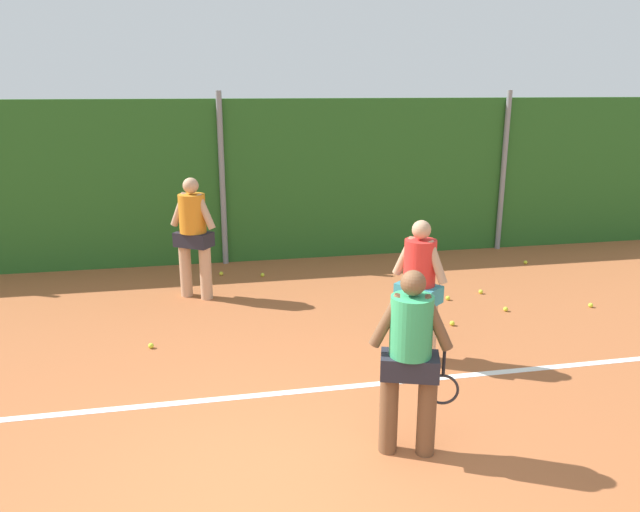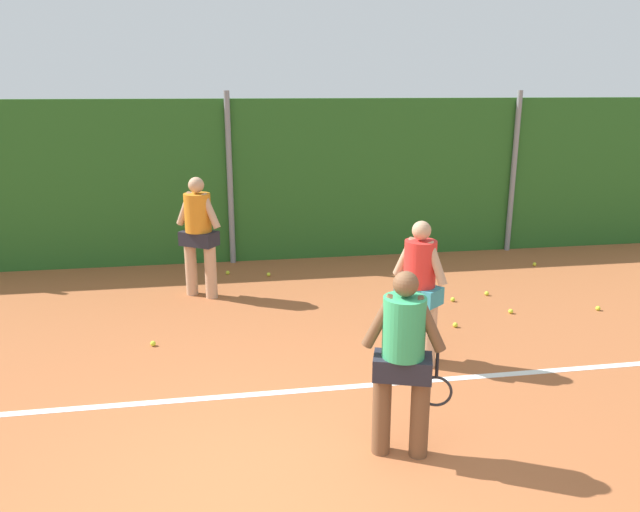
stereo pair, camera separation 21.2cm
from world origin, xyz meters
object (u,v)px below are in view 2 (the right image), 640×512
object	(u,v)px
tennis_ball_3	(455,325)
tennis_ball_4	(228,273)
player_backcourt_far	(199,231)
tennis_ball_5	(487,293)
tennis_ball_7	(535,264)
tennis_ball_1	(598,308)
tennis_ball_6	(153,344)
player_midcourt	(419,285)
tennis_ball_0	(453,299)
tennis_ball_2	(511,311)
player_foreground_near	(403,355)
tennis_ball_8	(269,274)

from	to	relation	value
tennis_ball_3	tennis_ball_4	bearing A→B (deg)	135.69
player_backcourt_far	tennis_ball_5	size ratio (longest dim) A/B	27.58
tennis_ball_5	tennis_ball_7	xyz separation A→B (m)	(1.52, 1.36, 0.00)
tennis_ball_1	tennis_ball_6	xyz separation A→B (m)	(-6.15, -0.23, 0.00)
player_backcourt_far	tennis_ball_7	bearing A→B (deg)	39.81
player_midcourt	player_backcourt_far	size ratio (longest dim) A/B	0.92
tennis_ball_0	tennis_ball_7	size ratio (longest dim) A/B	1.00
player_backcourt_far	tennis_ball_2	xyz separation A→B (m)	(4.31, -1.48, -0.99)
tennis_ball_0	tennis_ball_5	distance (m)	0.64
player_backcourt_far	player_midcourt	bearing A→B (deg)	-14.32
player_midcourt	tennis_ball_4	xyz separation A→B (m)	(-2.09, 3.78, -0.91)
player_foreground_near	tennis_ball_0	bearing A→B (deg)	80.45
tennis_ball_7	tennis_ball_5	bearing A→B (deg)	-138.19
tennis_ball_4	tennis_ball_6	size ratio (longest dim) A/B	1.00
tennis_ball_3	tennis_ball_0	bearing A→B (deg)	70.48
player_midcourt	tennis_ball_8	bearing A→B (deg)	-17.25
tennis_ball_1	tennis_ball_6	size ratio (longest dim) A/B	1.00
tennis_ball_3	tennis_ball_4	xyz separation A→B (m)	(-2.94, 2.87, 0.00)
player_foreground_near	tennis_ball_7	bearing A→B (deg)	70.11
tennis_ball_1	tennis_ball_8	distance (m)	5.11
tennis_ball_8	player_backcourt_far	bearing A→B (deg)	-142.91
tennis_ball_4	tennis_ball_5	size ratio (longest dim) A/B	1.00
player_midcourt	tennis_ball_7	bearing A→B (deg)	-83.13
tennis_ball_2	tennis_ball_6	distance (m)	4.88
player_midcourt	tennis_ball_1	world-z (taller)	player_midcourt
player_midcourt	tennis_ball_2	world-z (taller)	player_midcourt
tennis_ball_0	tennis_ball_6	distance (m)	4.34
player_foreground_near	tennis_ball_7	distance (m)	6.59
tennis_ball_1	tennis_ball_7	distance (m)	2.24
tennis_ball_5	tennis_ball_8	bearing A→B (deg)	154.63
player_foreground_near	tennis_ball_3	size ratio (longest dim) A/B	25.16
player_midcourt	tennis_ball_6	xyz separation A→B (m)	(-3.06, 0.95, -0.91)
tennis_ball_6	tennis_ball_8	distance (m)	3.09
player_midcourt	tennis_ball_0	xyz separation A→B (m)	(1.19, 1.87, -0.91)
player_foreground_near	tennis_ball_6	size ratio (longest dim) A/B	25.16
tennis_ball_3	tennis_ball_8	distance (m)	3.49
tennis_ball_0	tennis_ball_7	world-z (taller)	same
player_backcourt_far	tennis_ball_4	world-z (taller)	player_backcourt_far
player_midcourt	tennis_ball_8	size ratio (longest dim) A/B	25.34
tennis_ball_2	tennis_ball_4	world-z (taller)	same
tennis_ball_7	player_foreground_near	bearing A→B (deg)	-128.09
tennis_ball_2	tennis_ball_1	bearing A→B (deg)	-4.11
player_foreground_near	tennis_ball_6	xyz separation A→B (m)	(-2.34, 2.69, -0.90)
tennis_ball_8	tennis_ball_6	bearing A→B (deg)	-122.07
tennis_ball_0	tennis_ball_4	bearing A→B (deg)	149.75
tennis_ball_2	tennis_ball_6	xyz separation A→B (m)	(-4.87, -0.32, 0.00)
player_backcourt_far	tennis_ball_2	distance (m)	4.66
tennis_ball_7	tennis_ball_3	bearing A→B (deg)	-134.80
tennis_ball_0	tennis_ball_6	xyz separation A→B (m)	(-4.24, -0.92, 0.00)
player_foreground_near	player_backcourt_far	xyz separation A→B (m)	(-1.79, 4.49, 0.09)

